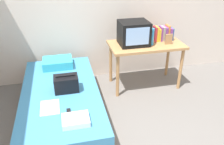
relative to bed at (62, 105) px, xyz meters
The scene contains 12 objects.
wall_back 1.82m from the bed, 53.05° to the left, with size 5.20×0.10×2.60m, color beige.
bed is the anchor object (origin of this frame).
desk 1.57m from the bed, 24.32° to the left, with size 1.16×0.60×0.74m.
tv 1.50m from the bed, 28.92° to the left, with size 0.44×0.39×0.36m.
water_bottle 1.67m from the bed, 21.62° to the left, with size 0.07×0.07×0.26m, color #3399DB.
book_row 1.94m from the bed, 22.96° to the left, with size 0.31×0.17×0.25m.
picture_frame 1.88m from the bed, 17.23° to the left, with size 0.11×0.02×0.16m, color #9E754C.
pillow 0.77m from the bed, 90.63° to the left, with size 0.44×0.34×0.12m, color #33A8B7.
handbag 0.34m from the bed, 12.87° to the right, with size 0.30×0.20×0.22m.
magazine 0.44m from the bed, 109.70° to the right, with size 0.21×0.29×0.01m, color white.
remote_dark 0.58m from the bed, 81.32° to the right, with size 0.04×0.16×0.02m, color black.
folded_towel 0.74m from the bed, 78.17° to the right, with size 0.28×0.22×0.06m, color white.
Camera 1 is at (-0.80, -1.80, 2.06)m, focal length 37.62 mm.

